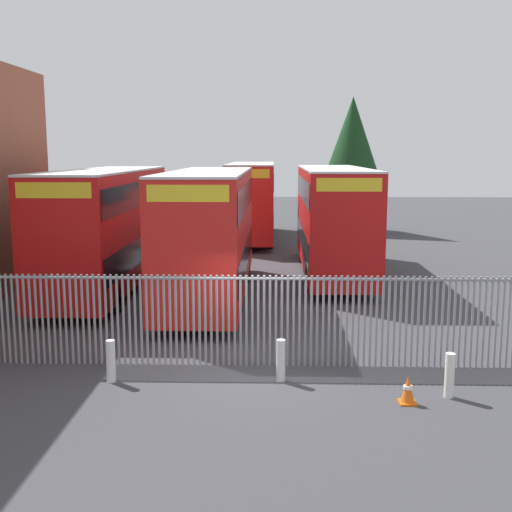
{
  "coord_description": "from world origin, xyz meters",
  "views": [
    {
      "loc": [
        0.54,
        -14.56,
        5.05
      ],
      "look_at": [
        0.0,
        4.0,
        2.0
      ],
      "focal_mm": 44.56,
      "sensor_mm": 36.0,
      "label": 1
    }
  ],
  "objects_px": {
    "double_decker_bus_behind_fence_right": "(333,217)",
    "bollard_near_left": "(111,361)",
    "double_decker_bus_behind_fence_left": "(106,225)",
    "double_decker_bus_far_back": "(252,198)",
    "bollard_center_front": "(281,360)",
    "bollard_near_right": "(449,375)",
    "double_decker_bus_near_gate": "(210,229)",
    "traffic_cone_by_gate": "(408,390)"
  },
  "relations": [
    {
      "from": "double_decker_bus_near_gate",
      "to": "bollard_near_left",
      "type": "relative_size",
      "value": 11.38
    },
    {
      "from": "double_decker_bus_behind_fence_right",
      "to": "bollard_near_left",
      "type": "distance_m",
      "value": 14.19
    },
    {
      "from": "double_decker_bus_behind_fence_left",
      "to": "traffic_cone_by_gate",
      "type": "height_order",
      "value": "double_decker_bus_behind_fence_left"
    },
    {
      "from": "double_decker_bus_behind_fence_right",
      "to": "bollard_near_left",
      "type": "xyz_separation_m",
      "value": [
        -6.02,
        -12.7,
        -1.95
      ]
    },
    {
      "from": "double_decker_bus_near_gate",
      "to": "double_decker_bus_far_back",
      "type": "distance_m",
      "value": 15.08
    },
    {
      "from": "double_decker_bus_far_back",
      "to": "bollard_center_front",
      "type": "bearing_deg",
      "value": -86.4
    },
    {
      "from": "bollard_near_left",
      "to": "traffic_cone_by_gate",
      "type": "height_order",
      "value": "bollard_near_left"
    },
    {
      "from": "double_decker_bus_behind_fence_right",
      "to": "traffic_cone_by_gate",
      "type": "bearing_deg",
      "value": -88.73
    },
    {
      "from": "double_decker_bus_behind_fence_right",
      "to": "bollard_near_right",
      "type": "xyz_separation_m",
      "value": [
        1.23,
        -13.4,
        -1.95
      ]
    },
    {
      "from": "double_decker_bus_behind_fence_left",
      "to": "double_decker_bus_behind_fence_right",
      "type": "xyz_separation_m",
      "value": [
        8.55,
        3.22,
        0.0
      ]
    },
    {
      "from": "bollard_center_front",
      "to": "bollard_near_right",
      "type": "bearing_deg",
      "value": -13.87
    },
    {
      "from": "double_decker_bus_behind_fence_right",
      "to": "traffic_cone_by_gate",
      "type": "distance_m",
      "value": 13.92
    },
    {
      "from": "bollard_near_right",
      "to": "traffic_cone_by_gate",
      "type": "relative_size",
      "value": 1.61
    },
    {
      "from": "double_decker_bus_behind_fence_left",
      "to": "double_decker_bus_far_back",
      "type": "relative_size",
      "value": 1.0
    },
    {
      "from": "double_decker_bus_behind_fence_left",
      "to": "double_decker_bus_behind_fence_right",
      "type": "height_order",
      "value": "same"
    },
    {
      "from": "double_decker_bus_far_back",
      "to": "bollard_near_left",
      "type": "height_order",
      "value": "double_decker_bus_far_back"
    },
    {
      "from": "double_decker_bus_near_gate",
      "to": "double_decker_bus_behind_fence_right",
      "type": "xyz_separation_m",
      "value": [
        4.64,
        4.45,
        0.0
      ]
    },
    {
      "from": "double_decker_bus_near_gate",
      "to": "bollard_near_right",
      "type": "height_order",
      "value": "double_decker_bus_near_gate"
    },
    {
      "from": "bollard_near_left",
      "to": "bollard_center_front",
      "type": "relative_size",
      "value": 1.0
    },
    {
      "from": "double_decker_bus_behind_fence_right",
      "to": "bollard_center_front",
      "type": "distance_m",
      "value": 12.89
    },
    {
      "from": "double_decker_bus_near_gate",
      "to": "bollard_near_left",
      "type": "xyz_separation_m",
      "value": [
        -1.39,
        -8.25,
        -1.95
      ]
    },
    {
      "from": "bollard_near_right",
      "to": "double_decker_bus_near_gate",
      "type": "bearing_deg",
      "value": 123.22
    },
    {
      "from": "bollard_center_front",
      "to": "traffic_cone_by_gate",
      "type": "distance_m",
      "value": 2.84
    },
    {
      "from": "double_decker_bus_behind_fence_left",
      "to": "traffic_cone_by_gate",
      "type": "xyz_separation_m",
      "value": [
        8.85,
        -10.53,
        -2.13
      ]
    },
    {
      "from": "double_decker_bus_near_gate",
      "to": "bollard_near_left",
      "type": "height_order",
      "value": "double_decker_bus_near_gate"
    },
    {
      "from": "double_decker_bus_behind_fence_left",
      "to": "double_decker_bus_far_back",
      "type": "distance_m",
      "value": 14.64
    },
    {
      "from": "bollard_center_front",
      "to": "bollard_near_right",
      "type": "xyz_separation_m",
      "value": [
        3.49,
        -0.86,
        0.0
      ]
    },
    {
      "from": "double_decker_bus_behind_fence_left",
      "to": "bollard_near_left",
      "type": "xyz_separation_m",
      "value": [
        2.52,
        -9.47,
        -1.95
      ]
    },
    {
      "from": "double_decker_bus_far_back",
      "to": "bollard_near_left",
      "type": "bearing_deg",
      "value": -95.66
    },
    {
      "from": "double_decker_bus_behind_fence_left",
      "to": "bollard_center_front",
      "type": "distance_m",
      "value": 11.41
    },
    {
      "from": "double_decker_bus_near_gate",
      "to": "double_decker_bus_behind_fence_left",
      "type": "bearing_deg",
      "value": 162.61
    },
    {
      "from": "double_decker_bus_far_back",
      "to": "bollard_near_right",
      "type": "bearing_deg",
      "value": -78.36
    },
    {
      "from": "bollard_near_right",
      "to": "double_decker_bus_far_back",
      "type": "bearing_deg",
      "value": 101.64
    },
    {
      "from": "double_decker_bus_near_gate",
      "to": "double_decker_bus_far_back",
      "type": "relative_size",
      "value": 1.0
    },
    {
      "from": "bollard_near_left",
      "to": "double_decker_bus_near_gate",
      "type": "bearing_deg",
      "value": 80.46
    },
    {
      "from": "traffic_cone_by_gate",
      "to": "double_decker_bus_behind_fence_left",
      "type": "bearing_deg",
      "value": 130.05
    },
    {
      "from": "bollard_near_left",
      "to": "bollard_center_front",
      "type": "height_order",
      "value": "same"
    },
    {
      "from": "double_decker_bus_behind_fence_left",
      "to": "double_decker_bus_far_back",
      "type": "xyz_separation_m",
      "value": [
        4.83,
        13.82,
        0.0
      ]
    },
    {
      "from": "bollard_center_front",
      "to": "traffic_cone_by_gate",
      "type": "bearing_deg",
      "value": -25.29
    },
    {
      "from": "double_decker_bus_behind_fence_right",
      "to": "bollard_near_right",
      "type": "distance_m",
      "value": 13.6
    },
    {
      "from": "double_decker_bus_near_gate",
      "to": "bollard_center_front",
      "type": "xyz_separation_m",
      "value": [
        2.38,
        -8.09,
        -1.95
      ]
    },
    {
      "from": "bollard_near_left",
      "to": "traffic_cone_by_gate",
      "type": "distance_m",
      "value": 6.42
    }
  ]
}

